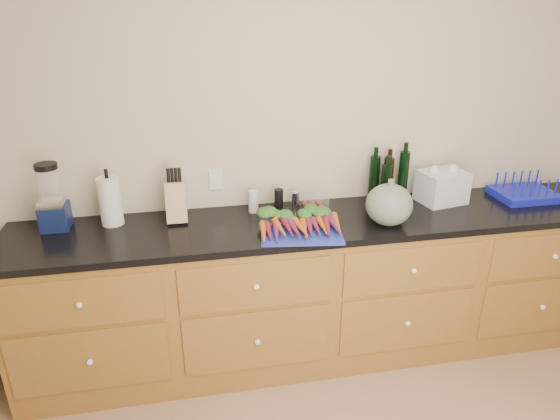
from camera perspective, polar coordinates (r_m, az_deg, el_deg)
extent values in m
cube|color=beige|center=(3.12, 3.59, 7.46)|extent=(4.10, 0.05, 2.60)
cube|color=brown|center=(3.18, 4.66, -9.07)|extent=(3.60, 0.60, 0.90)
cube|color=brown|center=(2.75, -21.93, -9.87)|extent=(0.82, 0.01, 0.28)
sphere|color=white|center=(2.74, -21.99, -10.05)|extent=(0.03, 0.03, 0.03)
cube|color=brown|center=(2.95, -20.87, -15.77)|extent=(0.82, 0.01, 0.38)
sphere|color=white|center=(2.94, -20.92, -15.96)|extent=(0.03, 0.03, 0.03)
cube|color=brown|center=(2.70, -2.76, -8.61)|extent=(0.82, 0.01, 0.28)
sphere|color=white|center=(2.69, -2.71, -8.79)|extent=(0.03, 0.03, 0.03)
cube|color=brown|center=(2.91, -2.62, -14.65)|extent=(0.82, 0.01, 0.38)
sphere|color=white|center=(2.90, -2.57, -14.84)|extent=(0.03, 0.03, 0.03)
cube|color=brown|center=(2.95, 14.96, -6.59)|extent=(0.82, 0.01, 0.28)
sphere|color=white|center=(2.93, 15.09, -6.74)|extent=(0.03, 0.03, 0.03)
cube|color=brown|center=(3.14, 14.27, -12.32)|extent=(0.82, 0.01, 0.38)
sphere|color=white|center=(3.12, 14.39, -12.48)|extent=(0.03, 0.03, 0.03)
cube|color=brown|center=(3.41, 28.79, -4.56)|extent=(0.82, 0.01, 0.28)
sphere|color=white|center=(3.40, 28.95, -4.67)|extent=(0.03, 0.03, 0.03)
cube|color=brown|center=(3.58, 27.68, -9.69)|extent=(0.82, 0.01, 0.38)
sphere|color=white|center=(3.57, 27.83, -9.81)|extent=(0.03, 0.03, 0.03)
cube|color=black|center=(2.96, 4.95, -1.34)|extent=(3.64, 0.62, 0.04)
cube|color=#2435B0|center=(2.77, 2.39, -2.49)|extent=(0.49, 0.39, 0.01)
cone|color=#D85D19|center=(2.70, -1.88, -2.52)|extent=(0.04, 0.21, 0.04)
cone|color=maroon|center=(2.70, -1.19, -2.46)|extent=(0.04, 0.21, 0.04)
cone|color=#6F2249|center=(2.71, -0.51, -2.41)|extent=(0.04, 0.21, 0.04)
cone|color=#D85D19|center=(2.71, 0.18, -2.35)|extent=(0.04, 0.21, 0.04)
cone|color=maroon|center=(2.72, 0.86, -2.29)|extent=(0.04, 0.21, 0.04)
cone|color=#6F2249|center=(2.73, 1.53, -2.24)|extent=(0.04, 0.21, 0.04)
cone|color=#D85D19|center=(2.73, 2.21, -2.18)|extent=(0.04, 0.21, 0.04)
ellipsoid|color=#1B521E|center=(2.85, -0.42, -0.87)|extent=(0.21, 0.12, 0.06)
cone|color=#D85D19|center=(2.74, 2.79, -2.13)|extent=(0.04, 0.21, 0.04)
cone|color=maroon|center=(2.75, 3.46, -2.07)|extent=(0.04, 0.21, 0.04)
cone|color=#6F2249|center=(2.75, 4.13, -2.02)|extent=(0.04, 0.21, 0.04)
cone|color=#D85D19|center=(2.76, 4.79, -1.96)|extent=(0.04, 0.21, 0.04)
cone|color=maroon|center=(2.77, 5.44, -1.90)|extent=(0.04, 0.21, 0.04)
cone|color=#6F2249|center=(2.78, 6.09, -1.85)|extent=(0.04, 0.21, 0.04)
cone|color=#D85D19|center=(2.79, 6.74, -1.79)|extent=(0.04, 0.21, 0.04)
ellipsoid|color=#1B521E|center=(2.89, 3.99, -0.52)|extent=(0.21, 0.12, 0.06)
ellipsoid|color=#5A6756|center=(2.89, 12.36, 0.61)|extent=(0.27, 0.27, 0.24)
cube|color=#0E1945|center=(3.06, -24.30, -0.69)|extent=(0.15, 0.15, 0.14)
cube|color=silver|center=(3.01, -24.69, 0.73)|extent=(0.13, 0.09, 0.04)
cylinder|color=white|center=(3.00, -24.87, 2.55)|extent=(0.11, 0.11, 0.19)
cylinder|color=black|center=(2.97, -25.22, 4.53)|extent=(0.12, 0.12, 0.03)
cylinder|color=silver|center=(2.98, -18.84, 0.95)|extent=(0.12, 0.12, 0.28)
cube|color=tan|center=(2.93, -11.79, 0.93)|extent=(0.12, 0.12, 0.23)
cylinder|color=silver|center=(3.01, -3.07, 0.98)|extent=(0.06, 0.06, 0.13)
cylinder|color=black|center=(3.03, -0.14, 1.19)|extent=(0.05, 0.05, 0.13)
cylinder|color=silver|center=(3.06, 1.76, 1.10)|extent=(0.05, 0.05, 0.11)
cube|color=white|center=(3.08, 3.82, 0.91)|extent=(0.16, 0.13, 0.08)
cylinder|color=black|center=(3.21, 10.69, 3.53)|extent=(0.06, 0.06, 0.29)
cylinder|color=black|center=(3.26, 12.22, 3.52)|extent=(0.06, 0.06, 0.27)
cylinder|color=black|center=(3.28, 13.89, 3.87)|extent=(0.06, 0.06, 0.31)
cylinder|color=black|center=(3.19, 12.02, 2.90)|extent=(0.06, 0.06, 0.25)
cube|color=#141AB5|center=(3.61, 26.09, 1.64)|extent=(0.37, 0.30, 0.05)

